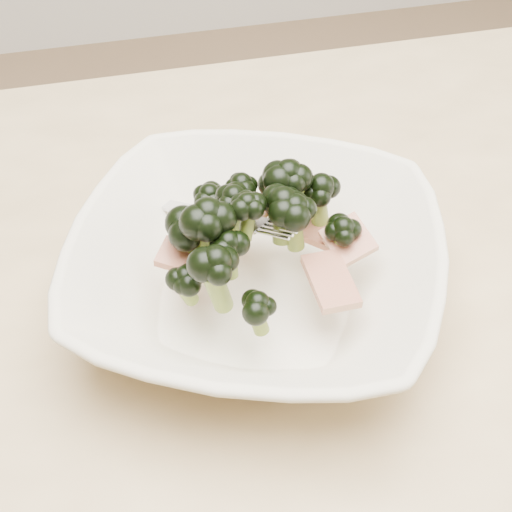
{
  "coord_description": "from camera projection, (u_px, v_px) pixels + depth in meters",
  "views": [
    {
      "loc": [
        -0.15,
        -0.39,
        1.19
      ],
      "look_at": [
        -0.05,
        0.0,
        0.8
      ],
      "focal_mm": 50.0,
      "sensor_mm": 36.0,
      "label": 1
    }
  ],
  "objects": [
    {
      "name": "dining_table",
      "position": [
        309.0,
        365.0,
        0.67
      ],
      "size": [
        1.2,
        0.8,
        0.75
      ],
      "color": "tan",
      "rests_on": "ground"
    },
    {
      "name": "broccoli_dish",
      "position": [
        256.0,
        263.0,
        0.56
      ],
      "size": [
        0.38,
        0.38,
        0.12
      ],
      "color": "beige",
      "rests_on": "dining_table"
    }
  ]
}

